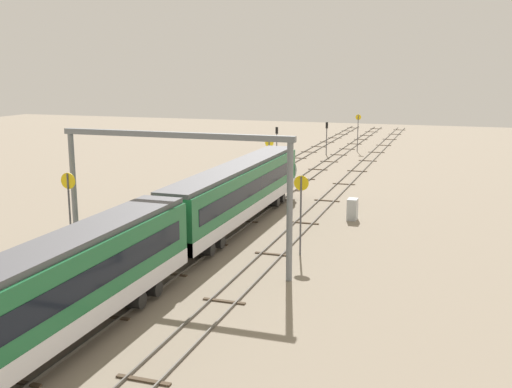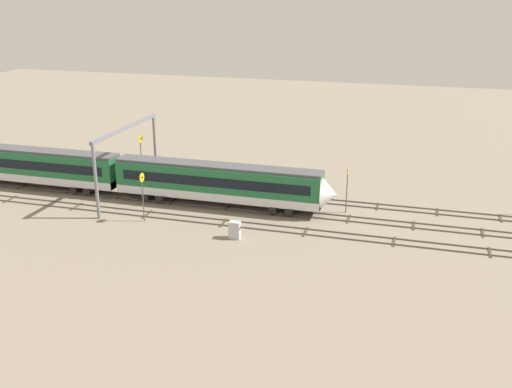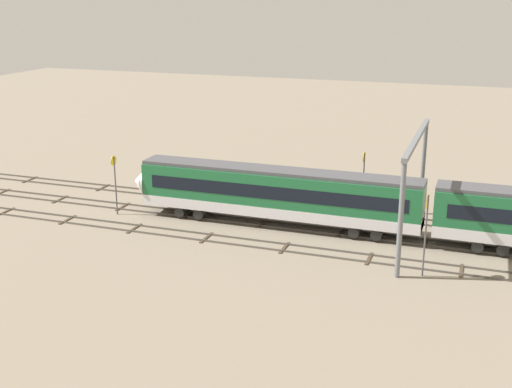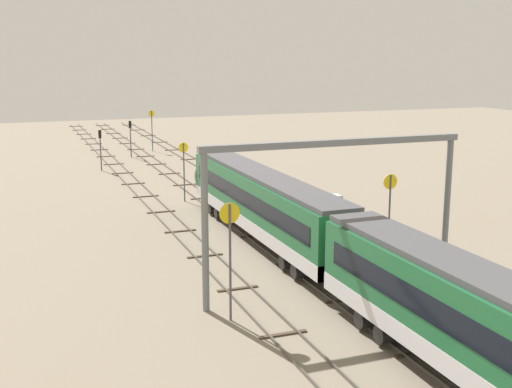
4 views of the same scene
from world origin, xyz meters
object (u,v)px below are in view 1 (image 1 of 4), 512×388
object	(u,v)px
speed_sign_distant_end	(301,203)
signal_light_trackside_approach	(277,139)
overhead_gantry	(174,170)
speed_sign_mid_trackside	(358,128)
speed_sign_near_foreground	(269,157)
speed_sign_far_trackside	(69,205)
relay_cabinet	(352,209)
signal_light_trackside_departure	(327,133)

from	to	relation	value
speed_sign_distant_end	signal_light_trackside_approach	xyz separation A→B (m)	(39.49, 13.38, -0.53)
overhead_gantry	speed_sign_mid_trackside	distance (m)	58.05
speed_sign_near_foreground	speed_sign_far_trackside	world-z (taller)	speed_sign_far_trackside
signal_light_trackside_approach	relay_cabinet	world-z (taller)	signal_light_trackside_approach
speed_sign_near_foreground	speed_sign_distant_end	bearing A→B (deg)	-157.32
signal_light_trackside_departure	relay_cabinet	bearing A→B (deg)	-164.88
overhead_gantry	speed_sign_distant_end	xyz separation A→B (m)	(5.10, -6.68, -2.68)
speed_sign_far_trackside	speed_sign_distant_end	world-z (taller)	speed_sign_far_trackside
overhead_gantry	relay_cabinet	bearing A→B (deg)	-27.82
overhead_gantry	signal_light_trackside_departure	world-z (taller)	overhead_gantry
speed_sign_mid_trackside	speed_sign_near_foreground	bearing A→B (deg)	173.23
speed_sign_distant_end	signal_light_trackside_departure	world-z (taller)	speed_sign_distant_end
speed_sign_mid_trackside	signal_light_trackside_departure	distance (m)	5.98
overhead_gantry	signal_light_trackside_departure	size ratio (longest dim) A/B	3.21
speed_sign_far_trackside	speed_sign_distant_end	size ratio (longest dim) A/B	1.11
speed_sign_distant_end	speed_sign_near_foreground	bearing A→B (deg)	22.68
speed_sign_near_foreground	signal_light_trackside_approach	distance (m)	19.70
speed_sign_near_foreground	speed_sign_distant_end	distance (m)	22.11
speed_sign_mid_trackside	signal_light_trackside_departure	xyz separation A→B (m)	(-4.62, 3.76, -0.42)
speed_sign_distant_end	relay_cabinet	bearing A→B (deg)	-8.92
speed_sign_distant_end	signal_light_trackside_approach	world-z (taller)	speed_sign_distant_end
overhead_gantry	relay_cabinet	size ratio (longest dim) A/B	8.52
speed_sign_mid_trackside	relay_cabinet	bearing A→B (deg)	-171.41
speed_sign_near_foreground	relay_cabinet	distance (m)	14.28
signal_light_trackside_departure	speed_sign_near_foreground	bearing A→B (deg)	179.82
speed_sign_mid_trackside	overhead_gantry	bearing A→B (deg)	178.02
speed_sign_near_foreground	relay_cabinet	size ratio (longest dim) A/B	3.00
speed_sign_far_trackside	signal_light_trackside_approach	xyz separation A→B (m)	(46.23, 0.19, -0.89)
speed_sign_near_foreground	signal_light_trackside_approach	size ratio (longest dim) A/B	1.15
speed_sign_far_trackside	signal_light_trackside_departure	bearing A→B (deg)	-4.94
overhead_gantry	speed_sign_distant_end	bearing A→B (deg)	-52.62
overhead_gantry	speed_sign_near_foreground	bearing A→B (deg)	4.15
speed_sign_far_trackside	relay_cabinet	size ratio (longest dim) A/B	3.36
speed_sign_far_trackside	signal_light_trackside_departure	distance (m)	55.17
signal_light_trackside_departure	signal_light_trackside_approach	bearing A→B (deg)	150.52
speed_sign_near_foreground	signal_light_trackside_departure	world-z (taller)	speed_sign_near_foreground
speed_sign_near_foreground	speed_sign_distant_end	world-z (taller)	speed_sign_distant_end
overhead_gantry	signal_light_trackside_departure	xyz separation A→B (m)	(53.33, 1.76, -3.17)
signal_light_trackside_departure	relay_cabinet	size ratio (longest dim) A/B	2.65
speed_sign_near_foreground	speed_sign_far_trackside	size ratio (longest dim) A/B	0.89
speed_sign_mid_trackside	relay_cabinet	distance (m)	42.66
overhead_gantry	speed_sign_mid_trackside	size ratio (longest dim) A/B	2.72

